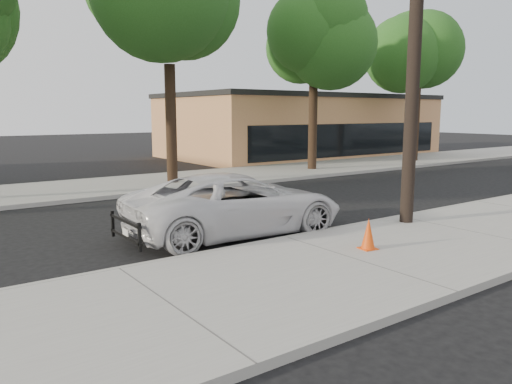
% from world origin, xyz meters
% --- Properties ---
extents(ground, '(120.00, 120.00, 0.00)m').
position_xyz_m(ground, '(0.00, 0.00, 0.00)').
color(ground, black).
rests_on(ground, ground).
extents(near_sidewalk, '(90.00, 4.40, 0.15)m').
position_xyz_m(near_sidewalk, '(0.00, -4.30, 0.07)').
color(near_sidewalk, gray).
rests_on(near_sidewalk, ground).
extents(far_sidewalk, '(90.00, 5.00, 0.15)m').
position_xyz_m(far_sidewalk, '(0.00, 8.50, 0.07)').
color(far_sidewalk, gray).
rests_on(far_sidewalk, ground).
extents(curb_near, '(90.00, 0.12, 0.16)m').
position_xyz_m(curb_near, '(0.00, -2.10, 0.07)').
color(curb_near, '#9E9B93').
rests_on(curb_near, ground).
extents(building_main, '(18.00, 10.00, 4.00)m').
position_xyz_m(building_main, '(16.00, 16.00, 2.00)').
color(building_main, '#C27850').
rests_on(building_main, ground).
extents(utility_pole, '(1.40, 0.34, 9.00)m').
position_xyz_m(utility_pole, '(3.60, -2.70, 4.70)').
color(utility_pole, black).
rests_on(utility_pole, near_sidewalk).
extents(tree_c, '(4.96, 4.80, 9.55)m').
position_xyz_m(tree_c, '(2.22, 7.64, 6.91)').
color(tree_c, black).
rests_on(tree_c, far_sidewalk).
extents(tree_d, '(4.50, 4.35, 8.75)m').
position_xyz_m(tree_d, '(10.20, 7.95, 6.37)').
color(tree_d, black).
rests_on(tree_d, far_sidewalk).
extents(tree_e, '(4.80, 4.65, 9.25)m').
position_xyz_m(tree_e, '(18.21, 7.74, 6.70)').
color(tree_e, black).
rests_on(tree_e, far_sidewalk).
extents(police_cruiser, '(5.66, 2.90, 1.53)m').
position_xyz_m(police_cruiser, '(-0.45, -0.71, 0.76)').
color(police_cruiser, silver).
rests_on(police_cruiser, ground).
extents(traffic_cone, '(0.38, 0.38, 0.66)m').
position_xyz_m(traffic_cone, '(0.76, -3.92, 0.47)').
color(traffic_cone, '#E4460C').
rests_on(traffic_cone, near_sidewalk).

